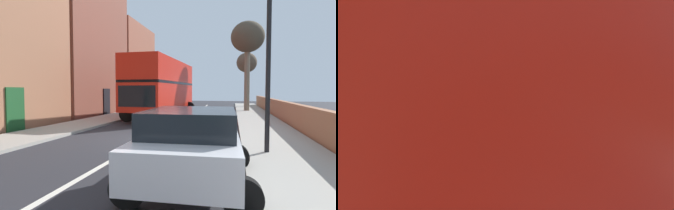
% 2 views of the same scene
% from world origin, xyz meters
% --- Properties ---
extents(ground_plane, '(84.00, 84.00, 0.00)m').
position_xyz_m(ground_plane, '(0.00, 0.00, 0.00)').
color(ground_plane, '#28282D').
extents(road_centre_line, '(0.16, 54.00, 0.01)m').
position_xyz_m(road_centre_line, '(0.00, 0.00, 0.00)').
color(road_centre_line, silver).
rests_on(road_centre_line, ground).
extents(sidewalk_left, '(2.60, 60.00, 0.12)m').
position_xyz_m(sidewalk_left, '(-4.90, 0.00, 0.06)').
color(sidewalk_left, '#9E998E').
rests_on(sidewalk_left, ground).
extents(sidewalk_right, '(2.60, 60.00, 0.12)m').
position_xyz_m(sidewalk_right, '(4.90, 0.00, 0.06)').
color(sidewalk_right, '#9E998E').
rests_on(sidewalk_right, ground).
extents(boundary_wall_right, '(0.36, 54.00, 1.27)m').
position_xyz_m(boundary_wall_right, '(6.45, 0.00, 0.64)').
color(boundary_wall_right, '#9E6647').
rests_on(boundary_wall_right, ground).
extents(double_decker_bus, '(3.81, 10.45, 4.06)m').
position_xyz_m(double_decker_bus, '(-1.70, 8.85, 2.35)').
color(double_decker_bus, red).
rests_on(double_decker_bus, ground).
extents(parked_car_green_left_1, '(2.46, 4.53, 1.68)m').
position_xyz_m(parked_car_green_left_1, '(-2.50, 19.80, 0.95)').
color(parked_car_green_left_1, '#1E6038').
rests_on(parked_car_green_left_1, ground).
extents(parked_car_white_right_2, '(2.55, 4.35, 1.58)m').
position_xyz_m(parked_car_white_right_2, '(2.50, -5.34, 0.92)').
color(parked_car_white_right_2, silver).
rests_on(parked_car_white_right_2, ground).
extents(street_tree_right_1, '(2.28, 2.28, 6.15)m').
position_xyz_m(street_tree_right_1, '(4.79, 22.47, 4.90)').
color(street_tree_right_1, '#7A6B56').
rests_on(street_tree_right_1, sidewalk_right).
extents(street_tree_right_3, '(3.00, 3.00, 8.11)m').
position_xyz_m(street_tree_right_3, '(4.54, 15.73, 6.63)').
color(street_tree_right_3, '#7A6B56').
rests_on(street_tree_right_3, sidewalk_right).
extents(lamppost_right, '(0.32, 0.32, 6.31)m').
position_xyz_m(lamppost_right, '(4.30, -2.20, 3.81)').
color(lamppost_right, black).
rests_on(lamppost_right, sidewalk_right).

